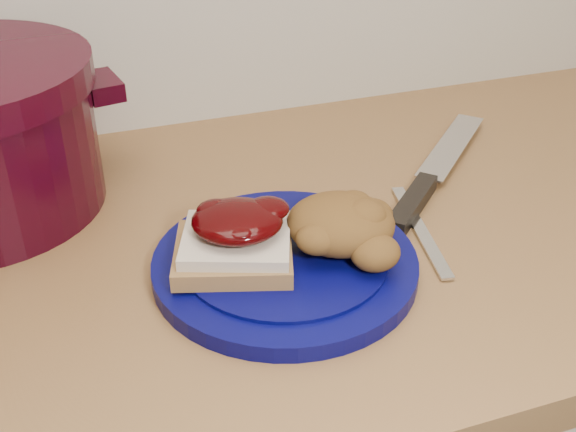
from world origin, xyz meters
name	(u,v)px	position (x,y,z in m)	size (l,w,h in m)	color
plate	(285,265)	(0.05, 1.43, 0.91)	(0.26, 0.26, 0.02)	#050547
sandwich	(235,238)	(0.01, 1.44, 0.94)	(0.13, 0.12, 0.05)	olive
stuffing_mound	(341,224)	(0.11, 1.42, 0.95)	(0.10, 0.09, 0.05)	brown
chef_knife	(424,186)	(0.25, 1.52, 0.91)	(0.24, 0.24, 0.02)	black
butter_knife	(420,229)	(0.21, 1.45, 0.90)	(0.18, 0.01, 0.00)	silver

